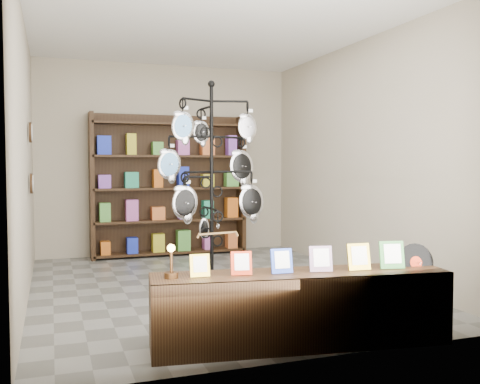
# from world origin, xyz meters

# --- Properties ---
(ground) EXTENTS (5.00, 5.00, 0.00)m
(ground) POSITION_xyz_m (0.00, 0.00, 0.00)
(ground) COLOR slate
(ground) RESTS_ON ground
(room_envelope) EXTENTS (5.00, 5.00, 5.00)m
(room_envelope) POSITION_xyz_m (0.00, 0.00, 1.85)
(room_envelope) COLOR #A99B88
(room_envelope) RESTS_ON ground
(display_tree) EXTENTS (1.19, 1.04, 2.32)m
(display_tree) POSITION_xyz_m (-0.12, -0.43, 1.34)
(display_tree) COLOR black
(display_tree) RESTS_ON ground
(front_shelf) EXTENTS (2.40, 0.80, 0.83)m
(front_shelf) POSITION_xyz_m (0.09, -2.19, 0.29)
(front_shelf) COLOR black
(front_shelf) RESTS_ON ground
(back_shelving) EXTENTS (2.42, 0.36, 2.20)m
(back_shelving) POSITION_xyz_m (0.00, 2.30, 1.03)
(back_shelving) COLOR black
(back_shelving) RESTS_ON ground
(wall_clocks) EXTENTS (0.03, 0.24, 0.84)m
(wall_clocks) POSITION_xyz_m (-1.97, 0.80, 1.50)
(wall_clocks) COLOR black
(wall_clocks) RESTS_ON ground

